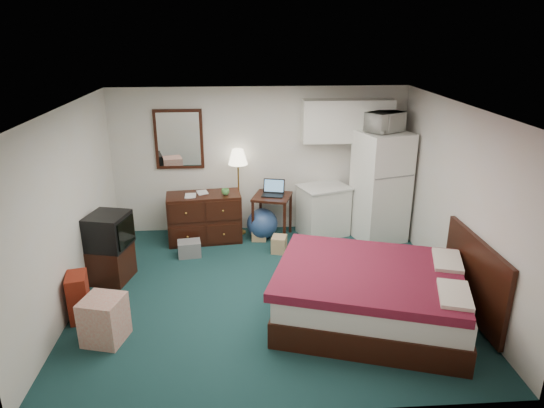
{
  "coord_description": "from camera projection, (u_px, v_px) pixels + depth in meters",
  "views": [
    {
      "loc": [
        -0.35,
        -5.82,
        3.4
      ],
      "look_at": [
        0.07,
        0.24,
        1.18
      ],
      "focal_mm": 32.0,
      "sensor_mm": 36.0,
      "label": 1
    }
  ],
  "objects": [
    {
      "name": "floor",
      "position": [
        268.0,
        291.0,
        6.64
      ],
      "size": [
        5.0,
        4.5,
        0.01
      ],
      "primitive_type": "cube",
      "color": "black",
      "rests_on": "ground"
    },
    {
      "name": "ceiling",
      "position": [
        267.0,
        108.0,
        5.79
      ],
      "size": [
        5.0,
        4.5,
        0.01
      ],
      "primitive_type": "cube",
      "color": "beige",
      "rests_on": "walls"
    },
    {
      "name": "walls",
      "position": [
        268.0,
        206.0,
        6.22
      ],
      "size": [
        5.01,
        4.51,
        2.5
      ],
      "color": "beige",
      "rests_on": "floor"
    },
    {
      "name": "mirror",
      "position": [
        179.0,
        139.0,
        8.07
      ],
      "size": [
        0.8,
        0.06,
        1.0
      ],
      "primitive_type": null,
      "color": "white",
      "rests_on": "walls"
    },
    {
      "name": "upper_cabinets",
      "position": [
        347.0,
        121.0,
        8.02
      ],
      "size": [
        1.5,
        0.35,
        0.7
      ],
      "primitive_type": null,
      "color": "white",
      "rests_on": "walls"
    },
    {
      "name": "headboard",
      "position": [
        474.0,
        278.0,
        5.87
      ],
      "size": [
        0.06,
        1.56,
        1.0
      ],
      "primitive_type": null,
      "color": "black",
      "rests_on": "walls"
    },
    {
      "name": "dresser",
      "position": [
        204.0,
        217.0,
        8.1
      ],
      "size": [
        1.26,
        0.68,
        0.82
      ],
      "primitive_type": null,
      "rotation": [
        0.0,
        0.0,
        0.11
      ],
      "color": "black",
      "rests_on": "floor"
    },
    {
      "name": "floor_lamp",
      "position": [
        239.0,
        192.0,
        8.28
      ],
      "size": [
        0.37,
        0.37,
        1.5
      ],
      "primitive_type": null,
      "rotation": [
        0.0,
        0.0,
        0.14
      ],
      "color": "gold",
      "rests_on": "floor"
    },
    {
      "name": "desk",
      "position": [
        272.0,
        216.0,
        8.24
      ],
      "size": [
        0.74,
        0.74,
        0.75
      ],
      "primitive_type": null,
      "rotation": [
        0.0,
        0.0,
        -0.29
      ],
      "color": "black",
      "rests_on": "floor"
    },
    {
      "name": "exercise_ball",
      "position": [
        262.0,
        224.0,
        8.24
      ],
      "size": [
        0.58,
        0.58,
        0.52
      ],
      "primitive_type": "sphere",
      "rotation": [
        0.0,
        0.0,
        0.11
      ],
      "color": "navy",
      "rests_on": "floor"
    },
    {
      "name": "kitchen_counter",
      "position": [
        323.0,
        211.0,
        8.36
      ],
      "size": [
        0.92,
        0.81,
        0.84
      ],
      "primitive_type": null,
      "rotation": [
        0.0,
        0.0,
        0.35
      ],
      "color": "white",
      "rests_on": "floor"
    },
    {
      "name": "fridge",
      "position": [
        380.0,
        187.0,
        8.04
      ],
      "size": [
        0.94,
        0.94,
        1.83
      ],
      "primitive_type": null,
      "rotation": [
        0.0,
        0.0,
        0.28
      ],
      "color": "white",
      "rests_on": "floor"
    },
    {
      "name": "bed",
      "position": [
        371.0,
        296.0,
        5.86
      ],
      "size": [
        2.58,
        2.27,
        0.69
      ],
      "primitive_type": null,
      "rotation": [
        0.0,
        0.0,
        -0.31
      ],
      "color": "maroon",
      "rests_on": "floor"
    },
    {
      "name": "tv_stand",
      "position": [
        111.0,
        263.0,
        6.88
      ],
      "size": [
        0.62,
        0.65,
        0.5
      ],
      "primitive_type": null,
      "rotation": [
        0.0,
        0.0,
        -0.24
      ],
      "color": "black",
      "rests_on": "floor"
    },
    {
      "name": "suitcase",
      "position": [
        79.0,
        297.0,
        5.92
      ],
      "size": [
        0.31,
        0.41,
        0.6
      ],
      "primitive_type": null,
      "rotation": [
        0.0,
        0.0,
        0.22
      ],
      "color": "#591206",
      "rests_on": "floor"
    },
    {
      "name": "retail_box",
      "position": [
        104.0,
        320.0,
        5.52
      ],
      "size": [
        0.53,
        0.53,
        0.54
      ],
      "primitive_type": null,
      "rotation": [
        0.0,
        0.0,
        -0.26
      ],
      "color": "beige",
      "rests_on": "floor"
    },
    {
      "name": "file_bin",
      "position": [
        189.0,
        249.0,
        7.63
      ],
      "size": [
        0.39,
        0.31,
        0.25
      ],
      "primitive_type": null,
      "rotation": [
        0.0,
        0.0,
        0.14
      ],
      "color": "gray",
      "rests_on": "floor"
    },
    {
      "name": "cardboard_box_a",
      "position": [
        259.0,
        234.0,
        8.21
      ],
      "size": [
        0.26,
        0.23,
        0.2
      ],
      "primitive_type": null,
      "rotation": [
        0.0,
        0.0,
        -0.11
      ],
      "color": "tan",
      "rests_on": "floor"
    },
    {
      "name": "cardboard_box_b",
      "position": [
        279.0,
        244.0,
        7.77
      ],
      "size": [
        0.28,
        0.31,
        0.26
      ],
      "primitive_type": null,
      "rotation": [
        0.0,
        0.0,
        -0.25
      ],
      "color": "tan",
      "rests_on": "floor"
    },
    {
      "name": "laptop",
      "position": [
        273.0,
        189.0,
        8.07
      ],
      "size": [
        0.41,
        0.36,
        0.25
      ],
      "primitive_type": null,
      "rotation": [
        0.0,
        0.0,
        -0.23
      ],
      "color": "black",
      "rests_on": "desk"
    },
    {
      "name": "crt_tv",
      "position": [
        108.0,
        231.0,
        6.72
      ],
      "size": [
        0.65,
        0.67,
        0.48
      ],
      "primitive_type": null,
      "rotation": [
        0.0,
        0.0,
        -0.24
      ],
      "color": "black",
      "rests_on": "tv_stand"
    },
    {
      "name": "microwave",
      "position": [
        385.0,
        120.0,
        7.67
      ],
      "size": [
        0.65,
        0.58,
        0.39
      ],
      "primitive_type": "imported",
      "rotation": [
        0.0,
        0.0,
        0.58
      ],
      "color": "white",
      "rests_on": "fridge"
    },
    {
      "name": "book_a",
      "position": [
        184.0,
        189.0,
        7.81
      ],
      "size": [
        0.18,
        0.03,
        0.24
      ],
      "primitive_type": "imported",
      "rotation": [
        0.0,
        0.0,
        0.04
      ],
      "color": "tan",
      "rests_on": "dresser"
    },
    {
      "name": "book_b",
      "position": [
        197.0,
        187.0,
        7.95
      ],
      "size": [
        0.17,
        0.06,
        0.23
      ],
      "primitive_type": "imported",
      "rotation": [
        0.0,
        0.0,
        0.26
      ],
      "color": "tan",
      "rests_on": "dresser"
    },
    {
      "name": "mug",
      "position": [
        225.0,
        191.0,
        7.92
      ],
      "size": [
        0.16,
        0.14,
        0.13
      ],
      "primitive_type": "imported",
      "rotation": [
        0.0,
        0.0,
        0.38
      ],
      "color": "#529C4C",
      "rests_on": "dresser"
    }
  ]
}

